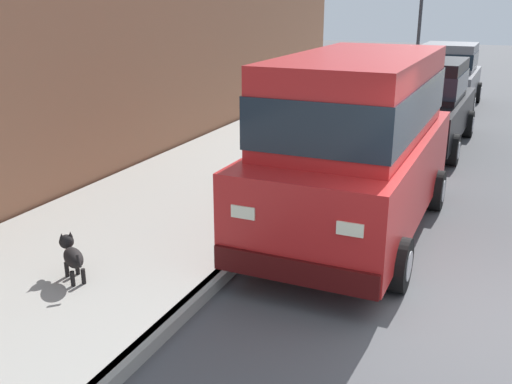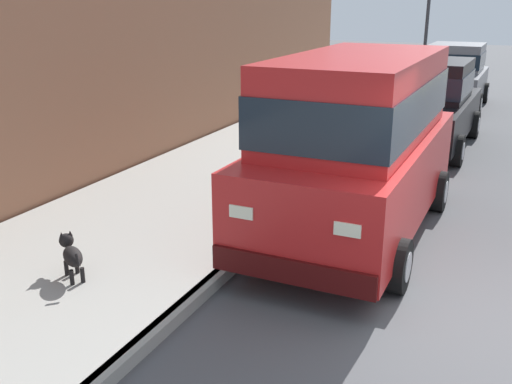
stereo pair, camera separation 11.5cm
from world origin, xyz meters
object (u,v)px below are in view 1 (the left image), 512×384
object	(u,v)px
car_grey_hatchback	(447,74)
street_lamp	(421,7)
car_red_van	(357,138)
car_black_sedan	(423,103)
fire_hydrant	(269,179)
dog_black	(72,255)

from	to	relation	value
car_grey_hatchback	street_lamp	xyz separation A→B (m)	(-1.40, 3.01, 1.93)
car_red_van	car_black_sedan	world-z (taller)	car_red_van
car_grey_hatchback	fire_hydrant	bearing A→B (deg)	-97.87
car_red_van	car_black_sedan	distance (m)	5.75
car_black_sedan	fire_hydrant	size ratio (longest dim) A/B	6.41
fire_hydrant	street_lamp	world-z (taller)	street_lamp
car_black_sedan	fire_hydrant	xyz separation A→B (m)	(-1.58, -5.24, -0.51)
car_black_sedan	street_lamp	xyz separation A→B (m)	(-1.48, 8.64, 1.92)
fire_hydrant	street_lamp	xyz separation A→B (m)	(0.10, 13.88, 2.43)
dog_black	car_grey_hatchback	bearing A→B (deg)	79.97
car_grey_hatchback	dog_black	size ratio (longest dim) A/B	5.99
car_red_van	fire_hydrant	distance (m)	1.82
car_red_van	fire_hydrant	size ratio (longest dim) A/B	6.79
car_red_van	car_grey_hatchback	bearing A→B (deg)	89.93
dog_black	fire_hydrant	bearing A→B (deg)	73.38
car_red_van	car_grey_hatchback	world-z (taller)	car_red_van
car_black_sedan	dog_black	distance (m)	9.10
car_red_van	dog_black	world-z (taller)	car_red_van
car_black_sedan	car_grey_hatchback	xyz separation A→B (m)	(-0.07, 5.63, -0.01)
car_red_van	street_lamp	world-z (taller)	street_lamp
dog_black	street_lamp	distance (m)	17.55
car_grey_hatchback	street_lamp	world-z (taller)	street_lamp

